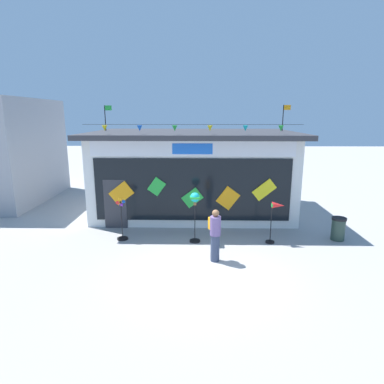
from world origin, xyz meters
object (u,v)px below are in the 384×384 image
person_near_camera (215,234)px  wind_spinner_center_left (276,213)px  wind_spinner_far_left (121,220)px  kite_shop_building (193,171)px  trash_bin (338,229)px  wind_spinner_left (195,205)px

person_near_camera → wind_spinner_center_left: bearing=12.4°
wind_spinner_far_left → wind_spinner_center_left: wind_spinner_far_left is taller
kite_shop_building → wind_spinner_center_left: kite_shop_building is taller
kite_shop_building → wind_spinner_center_left: bearing=-53.9°
trash_bin → person_near_camera: bearing=-158.0°
wind_spinner_far_left → person_near_camera: size_ratio=0.95×
kite_shop_building → wind_spinner_left: bearing=-88.3°
person_near_camera → kite_shop_building: bearing=75.8°
wind_spinner_center_left → trash_bin: wind_spinner_center_left is taller
wind_spinner_center_left → person_near_camera: person_near_camera is taller
wind_spinner_left → person_near_camera: size_ratio=1.09×
kite_shop_building → trash_bin: (5.38, -3.77, -1.47)m
wind_spinner_center_left → wind_spinner_far_left: bearing=178.0°
wind_spinner_left → person_near_camera: wind_spinner_left is taller
wind_spinner_far_left → trash_bin: (7.95, 0.14, -0.33)m
wind_spinner_left → person_near_camera: 1.78m
person_near_camera → trash_bin: size_ratio=1.96×
wind_spinner_far_left → kite_shop_building: bearing=56.7°
wind_spinner_left → wind_spinner_center_left: wind_spinner_left is taller
wind_spinner_center_left → trash_bin: (2.39, 0.34, -0.68)m
wind_spinner_left → trash_bin: 5.36m
person_near_camera → trash_bin: (4.62, 1.86, -0.45)m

